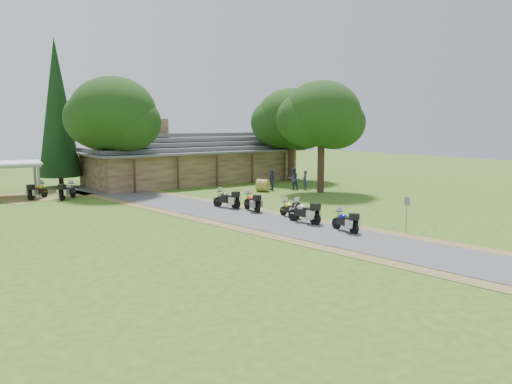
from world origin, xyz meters
TOP-DOWN VIEW (x-y plane):
  - ground at (0.00, 0.00)m, footprint 120.00×120.00m
  - driveway at (-0.50, 4.00)m, footprint 51.95×51.95m
  - lodge at (6.00, 24.00)m, footprint 21.40×9.40m
  - motorcycle_row_a at (1.37, -1.23)m, footprint 0.79×1.89m
  - motorcycle_row_b at (1.12, 1.79)m, footprint 0.99×2.16m
  - motorcycle_row_c at (1.59, 3.68)m, footprint 0.61×1.69m
  - motorcycle_row_d at (0.97, 6.85)m, footprint 0.95×2.03m
  - motorcycle_row_e at (0.26, 8.87)m, footprint 1.29×2.09m
  - motorcycle_carport_a at (-9.30, 20.88)m, footprint 1.93×1.82m
  - motorcycle_carport_b at (-7.42, 19.57)m, footprint 1.88×1.90m
  - person_a at (11.01, 12.95)m, footprint 0.68×0.68m
  - person_b at (10.26, 13.63)m, footprint 0.70×0.55m
  - person_c at (8.52, 14.46)m, footprint 0.60×0.71m
  - hay_bale at (7.28, 14.13)m, footprint 1.43×1.41m
  - sign_post at (3.97, -3.22)m, footprint 0.35×0.06m
  - oak_lodge_left at (-3.01, 21.16)m, footprint 7.16×7.16m
  - oak_lodge_right at (14.43, 18.96)m, footprint 7.08×7.08m
  - oak_driveway at (10.90, 10.84)m, footprint 6.47×6.47m
  - cedar_near at (-5.84, 27.41)m, footprint 3.72×3.72m

SIDE VIEW (x-z plane):
  - ground at x=0.00m, z-range 0.00..0.00m
  - driveway at x=-0.50m, z-range 0.00..0.00m
  - hay_bale at x=7.28m, z-range 0.00..1.06m
  - motorcycle_row_c at x=1.59m, z-range 0.00..1.14m
  - motorcycle_row_a at x=1.37m, z-range 0.00..1.26m
  - motorcycle_row_d at x=0.97m, z-range 0.00..1.34m
  - motorcycle_row_e at x=0.26m, z-range 0.00..1.36m
  - motorcycle_carport_a at x=-9.30m, z-range 0.00..1.37m
  - motorcycle_carport_b at x=-7.42m, z-range 0.00..1.38m
  - motorcycle_row_b at x=1.12m, z-range 0.00..1.43m
  - sign_post at x=3.97m, z-range 0.00..1.92m
  - person_a at x=11.01m, z-range 0.00..1.98m
  - person_c at x=8.52m, z-range 0.00..2.11m
  - person_b at x=10.26m, z-range 0.00..2.25m
  - lodge at x=6.00m, z-range 0.00..4.90m
  - oak_lodge_right at x=14.43m, z-range 0.00..10.09m
  - oak_driveway at x=10.90m, z-range 0.00..10.59m
  - oak_lodge_left at x=-3.01m, z-range 0.00..10.68m
  - cedar_near at x=-5.84m, z-range 0.00..13.40m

